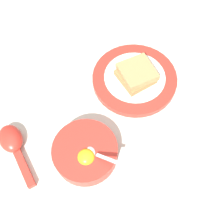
% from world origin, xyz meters
% --- Properties ---
extents(ground_plane, '(3.00, 3.00, 0.00)m').
position_xyz_m(ground_plane, '(0.00, 0.00, 0.00)').
color(ground_plane, beige).
extents(egg_bowl, '(0.14, 0.14, 0.07)m').
position_xyz_m(egg_bowl, '(-0.10, 0.01, 0.02)').
color(egg_bowl, red).
rests_on(egg_bowl, ground_plane).
extents(toast_plate, '(0.22, 0.22, 0.02)m').
position_xyz_m(toast_plate, '(0.05, -0.17, 0.01)').
color(toast_plate, red).
rests_on(toast_plate, ground_plane).
extents(toast_sandwich, '(0.10, 0.10, 0.03)m').
position_xyz_m(toast_sandwich, '(0.04, -0.17, 0.03)').
color(toast_sandwich, '#9E7042').
rests_on(toast_sandwich, toast_plate).
extents(soup_spoon, '(0.16, 0.06, 0.03)m').
position_xyz_m(soup_spoon, '(-0.02, 0.16, 0.01)').
color(soup_spoon, red).
rests_on(soup_spoon, ground_plane).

